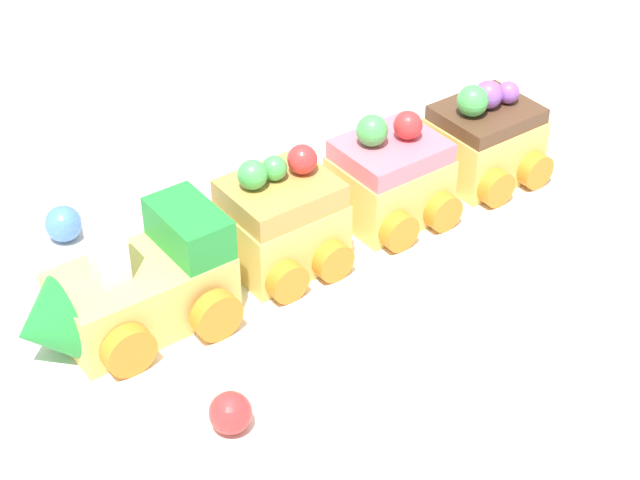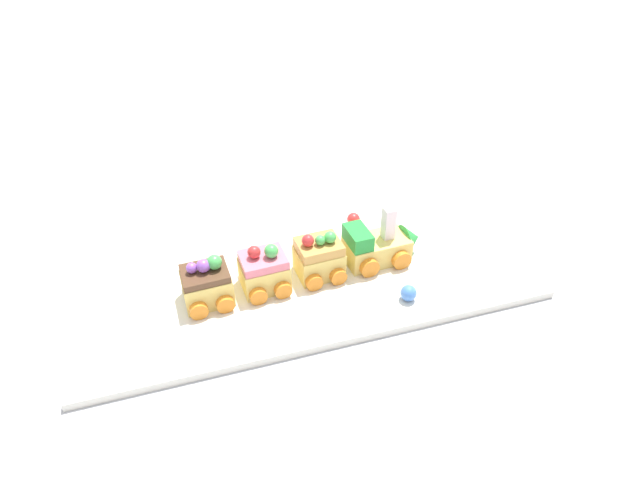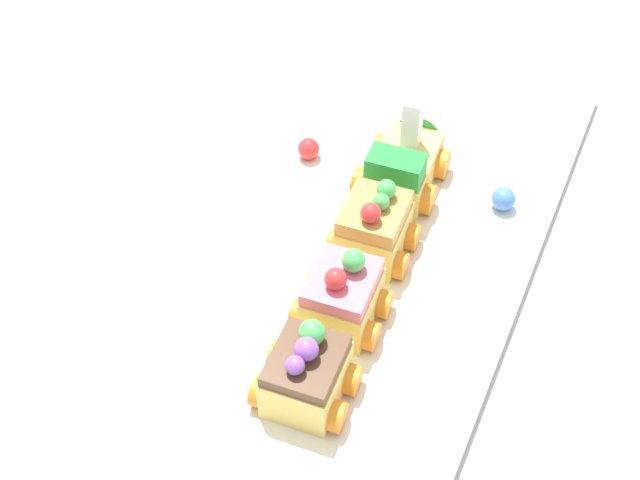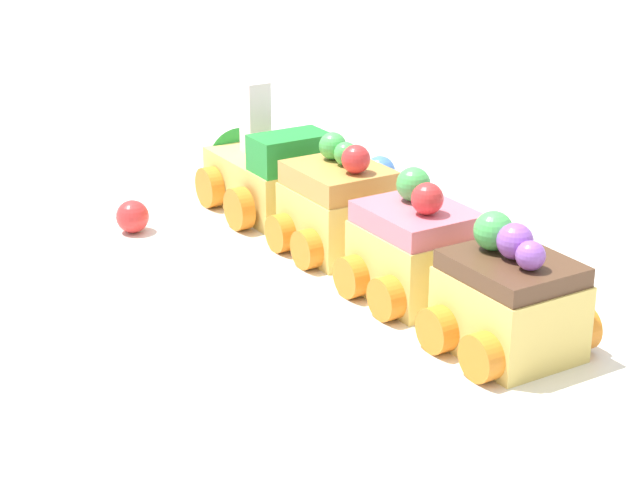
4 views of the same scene
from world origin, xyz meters
name	(u,v)px [view 2 (image 2 of 4)]	position (x,y,z in m)	size (l,w,h in m)	color
ground_plane	(301,265)	(0.00, 0.00, 0.00)	(10.00, 10.00, 0.00)	#B2B2B7
display_board	(301,262)	(0.00, 0.00, 0.01)	(0.69, 0.38, 0.01)	white
cake_train_locomotive	(381,245)	(0.13, -0.04, 0.04)	(0.13, 0.08, 0.09)	#EACC66
cake_car_caramel	(319,258)	(0.02, -0.04, 0.04)	(0.07, 0.08, 0.08)	#EACC66
cake_car_strawberry	(264,271)	(-0.07, -0.05, 0.04)	(0.07, 0.08, 0.08)	#EACC66
cake_car_chocolate	(207,284)	(-0.16, -0.05, 0.04)	(0.07, 0.08, 0.08)	#EACC66
gumball_red	(353,219)	(0.12, 0.07, 0.02)	(0.02, 0.02, 0.02)	red
gumball_blue	(409,293)	(0.13, -0.14, 0.02)	(0.02, 0.02, 0.02)	#4C84E0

